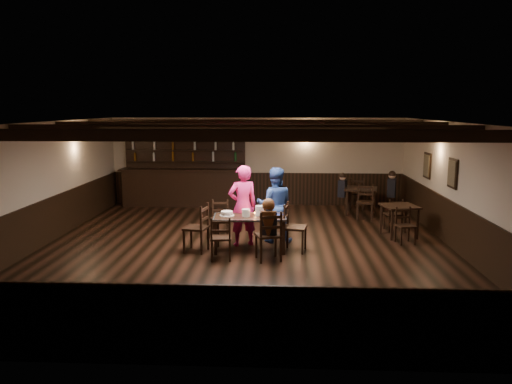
{
  "coord_description": "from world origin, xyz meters",
  "views": [
    {
      "loc": [
        0.73,
        -10.41,
        3.01
      ],
      "look_at": [
        0.21,
        0.2,
        1.21
      ],
      "focal_mm": 35.0,
      "sensor_mm": 36.0,
      "label": 1
    }
  ],
  "objects_px": {
    "dining_table": "(250,220)",
    "bar_counter": "(185,182)",
    "chair_near_left": "(221,235)",
    "chair_near_right": "(270,232)",
    "cake": "(227,214)",
    "man_blue": "(275,205)",
    "woman_pink": "(243,206)"
  },
  "relations": [
    {
      "from": "chair_near_right",
      "to": "woman_pink",
      "type": "xyz_separation_m",
      "value": [
        -0.61,
        1.14,
        0.3
      ]
    },
    {
      "from": "chair_near_right",
      "to": "bar_counter",
      "type": "bearing_deg",
      "value": 116.13
    },
    {
      "from": "chair_near_right",
      "to": "man_blue",
      "type": "height_order",
      "value": "man_blue"
    },
    {
      "from": "chair_near_right",
      "to": "bar_counter",
      "type": "distance_m",
      "value": 6.25
    },
    {
      "from": "chair_near_right",
      "to": "cake",
      "type": "xyz_separation_m",
      "value": [
        -0.92,
        0.75,
        0.2
      ]
    },
    {
      "from": "chair_near_left",
      "to": "cake",
      "type": "height_order",
      "value": "chair_near_left"
    },
    {
      "from": "chair_near_left",
      "to": "dining_table",
      "type": "bearing_deg",
      "value": 53.92
    },
    {
      "from": "man_blue",
      "to": "bar_counter",
      "type": "xyz_separation_m",
      "value": [
        -2.83,
        4.12,
        -0.12
      ]
    },
    {
      "from": "bar_counter",
      "to": "chair_near_right",
      "type": "bearing_deg",
      "value": -63.87
    },
    {
      "from": "chair_near_right",
      "to": "bar_counter",
      "type": "height_order",
      "value": "bar_counter"
    },
    {
      "from": "bar_counter",
      "to": "man_blue",
      "type": "bearing_deg",
      "value": -55.51
    },
    {
      "from": "chair_near_left",
      "to": "chair_near_right",
      "type": "distance_m",
      "value": 0.97
    },
    {
      "from": "dining_table",
      "to": "man_blue",
      "type": "height_order",
      "value": "man_blue"
    },
    {
      "from": "dining_table",
      "to": "cake",
      "type": "height_order",
      "value": "cake"
    },
    {
      "from": "man_blue",
      "to": "cake",
      "type": "distance_m",
      "value": 1.25
    },
    {
      "from": "dining_table",
      "to": "man_blue",
      "type": "relative_size",
      "value": 0.92
    },
    {
      "from": "chair_near_right",
      "to": "dining_table",
      "type": "bearing_deg",
      "value": 121.06
    },
    {
      "from": "woman_pink",
      "to": "bar_counter",
      "type": "distance_m",
      "value": 4.95
    },
    {
      "from": "man_blue",
      "to": "cake",
      "type": "xyz_separation_m",
      "value": [
        -1.0,
        -0.74,
        -0.05
      ]
    },
    {
      "from": "chair_near_right",
      "to": "man_blue",
      "type": "relative_size",
      "value": 0.6
    },
    {
      "from": "dining_table",
      "to": "cake",
      "type": "relative_size",
      "value": 5.07
    },
    {
      "from": "cake",
      "to": "chair_near_right",
      "type": "bearing_deg",
      "value": -39.0
    },
    {
      "from": "chair_near_right",
      "to": "bar_counter",
      "type": "relative_size",
      "value": 0.26
    },
    {
      "from": "chair_near_left",
      "to": "bar_counter",
      "type": "height_order",
      "value": "bar_counter"
    },
    {
      "from": "chair_near_right",
      "to": "man_blue",
      "type": "distance_m",
      "value": 1.51
    },
    {
      "from": "dining_table",
      "to": "chair_near_left",
      "type": "xyz_separation_m",
      "value": [
        -0.53,
        -0.73,
        -0.15
      ]
    },
    {
      "from": "woman_pink",
      "to": "man_blue",
      "type": "xyz_separation_m",
      "value": [
        0.69,
        0.34,
        -0.04
      ]
    },
    {
      "from": "chair_near_left",
      "to": "man_blue",
      "type": "relative_size",
      "value": 0.52
    },
    {
      "from": "dining_table",
      "to": "bar_counter",
      "type": "relative_size",
      "value": 0.4
    },
    {
      "from": "dining_table",
      "to": "cake",
      "type": "distance_m",
      "value": 0.5
    },
    {
      "from": "chair_near_left",
      "to": "bar_counter",
      "type": "distance_m",
      "value": 5.89
    },
    {
      "from": "chair_near_left",
      "to": "bar_counter",
      "type": "bearing_deg",
      "value": 107.63
    }
  ]
}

